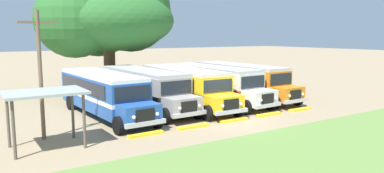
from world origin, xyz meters
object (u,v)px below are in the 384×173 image
parked_bus_slot_3 (214,82)px  broad_shade_tree (108,18)px  parked_bus_slot_0 (104,92)px  utility_pole (40,71)px  parked_bus_slot_1 (144,87)px  parked_bus_slot_4 (242,79)px  waiting_shelter (45,97)px  parked_bus_slot_2 (184,85)px

parked_bus_slot_3 → broad_shade_tree: bearing=-155.0°
parked_bus_slot_3 → broad_shade_tree: size_ratio=0.84×
parked_bus_slot_0 → utility_pole: utility_pole is taller
parked_bus_slot_1 → parked_bus_slot_4: bearing=85.3°
parked_bus_slot_0 → utility_pole: 6.10m
parked_bus_slot_1 → parked_bus_slot_0: bearing=-80.1°
parked_bus_slot_0 → waiting_shelter: 7.07m
parked_bus_slot_4 → utility_pole: size_ratio=1.67×
parked_bus_slot_2 → parked_bus_slot_3: bearing=96.5°
waiting_shelter → utility_pole: bearing=84.4°
parked_bus_slot_3 → utility_pole: size_ratio=1.68×
parked_bus_slot_3 → waiting_shelter: size_ratio=3.03×
parked_bus_slot_0 → parked_bus_slot_2: size_ratio=1.00×
parked_bus_slot_3 → parked_bus_slot_4: same height
parked_bus_slot_0 → parked_bus_slot_1: (3.26, 0.70, 0.00)m
parked_bus_slot_3 → parked_bus_slot_4: 3.05m
parked_bus_slot_1 → utility_pole: (-7.74, -4.37, 1.91)m
broad_shade_tree → waiting_shelter: (-8.57, -14.92, -4.38)m
parked_bus_slot_1 → parked_bus_slot_4: size_ratio=1.00×
parked_bus_slot_1 → broad_shade_tree: broad_shade_tree is taller
waiting_shelter → parked_bus_slot_2: bearing=25.6°
parked_bus_slot_4 → broad_shade_tree: broad_shade_tree is taller
parked_bus_slot_4 → waiting_shelter: parked_bus_slot_4 is taller
parked_bus_slot_0 → parked_bus_slot_4: size_ratio=1.00×
parked_bus_slot_4 → parked_bus_slot_1: bearing=-94.2°
broad_shade_tree → waiting_shelter: size_ratio=3.61×
utility_pole → waiting_shelter: size_ratio=1.81×
utility_pole → parked_bus_slot_3: bearing=15.8°
parked_bus_slot_4 → waiting_shelter: (-16.71, -5.59, 0.87)m
parked_bus_slot_1 → waiting_shelter: (-7.89, -5.97, 0.87)m
parked_bus_slot_1 → waiting_shelter: 9.94m
parked_bus_slot_2 → waiting_shelter: size_ratio=3.02×
parked_bus_slot_4 → broad_shade_tree: size_ratio=0.84×
parked_bus_slot_4 → waiting_shelter: bearing=-73.2°
parked_bus_slot_4 → utility_pole: bearing=-78.1°
parked_bus_slot_0 → parked_bus_slot_1: same height
parked_bus_slot_0 → utility_pole: bearing=-53.4°
parked_bus_slot_2 → parked_bus_slot_4: (5.91, 0.42, 0.00)m
parked_bus_slot_0 → parked_bus_slot_3: size_ratio=1.00×
parked_bus_slot_3 → utility_pole: utility_pole is taller
parked_bus_slot_1 → broad_shade_tree: size_ratio=0.84×
parked_bus_slot_1 → broad_shade_tree: bearing=173.4°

